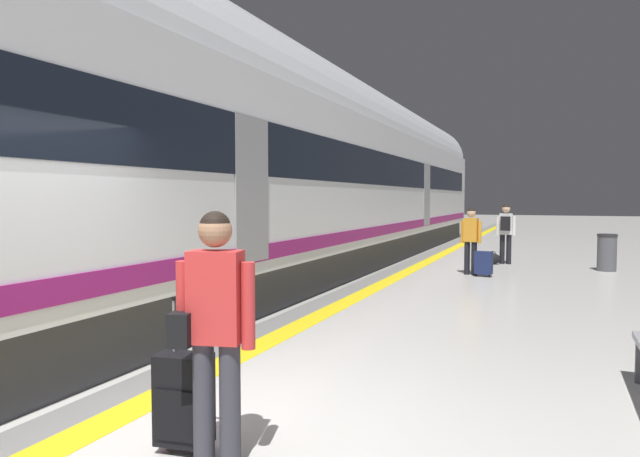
{
  "coord_description": "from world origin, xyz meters",
  "views": [
    {
      "loc": [
        2.54,
        -3.28,
        1.78
      ],
      "look_at": [
        -0.77,
        4.68,
        1.32
      ],
      "focal_mm": 31.61,
      "sensor_mm": 36.0,
      "label": 1
    }
  ],
  "objects_px": {
    "high_speed_train": "(307,167)",
    "rolling_suitcase_foreground": "(184,399)",
    "passenger_near": "(471,236)",
    "suitcase_near": "(484,263)",
    "traveller_foreground": "(214,321)",
    "duffel_bag_mid": "(492,259)",
    "passenger_mid": "(506,229)",
    "waste_bin": "(607,252)"
  },
  "relations": [
    {
      "from": "traveller_foreground",
      "to": "suitcase_near",
      "type": "distance_m",
      "value": 10.16
    },
    {
      "from": "passenger_near",
      "to": "passenger_mid",
      "type": "distance_m",
      "value": 2.63
    },
    {
      "from": "waste_bin",
      "to": "suitcase_near",
      "type": "bearing_deg",
      "value": -140.79
    },
    {
      "from": "high_speed_train",
      "to": "rolling_suitcase_foreground",
      "type": "xyz_separation_m",
      "value": [
        2.95,
        -8.78,
        -2.13
      ]
    },
    {
      "from": "high_speed_train",
      "to": "passenger_mid",
      "type": "height_order",
      "value": "high_speed_train"
    },
    {
      "from": "suitcase_near",
      "to": "duffel_bag_mid",
      "type": "distance_m",
      "value": 2.58
    },
    {
      "from": "rolling_suitcase_foreground",
      "to": "passenger_mid",
      "type": "bearing_deg",
      "value": 84.71
    },
    {
      "from": "suitcase_near",
      "to": "waste_bin",
      "type": "height_order",
      "value": "waste_bin"
    },
    {
      "from": "rolling_suitcase_foreground",
      "to": "passenger_mid",
      "type": "xyz_separation_m",
      "value": [
        1.18,
        12.78,
        0.58
      ]
    },
    {
      "from": "passenger_mid",
      "to": "suitcase_near",
      "type": "bearing_deg",
      "value": -95.37
    },
    {
      "from": "traveller_foreground",
      "to": "rolling_suitcase_foreground",
      "type": "relative_size",
      "value": 1.57
    },
    {
      "from": "passenger_near",
      "to": "waste_bin",
      "type": "relative_size",
      "value": 1.71
    },
    {
      "from": "passenger_mid",
      "to": "duffel_bag_mid",
      "type": "distance_m",
      "value": 0.89
    },
    {
      "from": "waste_bin",
      "to": "duffel_bag_mid",
      "type": "bearing_deg",
      "value": 171.91
    },
    {
      "from": "rolling_suitcase_foreground",
      "to": "passenger_near",
      "type": "bearing_deg",
      "value": 86.63
    },
    {
      "from": "passenger_near",
      "to": "duffel_bag_mid",
      "type": "relative_size",
      "value": 3.55
    },
    {
      "from": "high_speed_train",
      "to": "rolling_suitcase_foreground",
      "type": "relative_size",
      "value": 30.92
    },
    {
      "from": "high_speed_train",
      "to": "passenger_mid",
      "type": "bearing_deg",
      "value": 44.04
    },
    {
      "from": "traveller_foreground",
      "to": "waste_bin",
      "type": "bearing_deg",
      "value": 75.14
    },
    {
      "from": "duffel_bag_mid",
      "to": "waste_bin",
      "type": "xyz_separation_m",
      "value": [
        2.74,
        -0.39,
        0.3
      ]
    },
    {
      "from": "traveller_foreground",
      "to": "duffel_bag_mid",
      "type": "relative_size",
      "value": 3.87
    },
    {
      "from": "passenger_near",
      "to": "rolling_suitcase_foreground",
      "type": "bearing_deg",
      "value": -93.37
    },
    {
      "from": "suitcase_near",
      "to": "passenger_mid",
      "type": "height_order",
      "value": "passenger_mid"
    },
    {
      "from": "passenger_mid",
      "to": "duffel_bag_mid",
      "type": "relative_size",
      "value": 3.68
    },
    {
      "from": "passenger_near",
      "to": "passenger_mid",
      "type": "xyz_separation_m",
      "value": [
        0.58,
        2.56,
        0.05
      ]
    },
    {
      "from": "high_speed_train",
      "to": "duffel_bag_mid",
      "type": "bearing_deg",
      "value": 44.83
    },
    {
      "from": "high_speed_train",
      "to": "traveller_foreground",
      "type": "height_order",
      "value": "high_speed_train"
    },
    {
      "from": "duffel_bag_mid",
      "to": "traveller_foreground",
      "type": "bearing_deg",
      "value": -92.38
    },
    {
      "from": "suitcase_near",
      "to": "passenger_mid",
      "type": "relative_size",
      "value": 0.36
    },
    {
      "from": "suitcase_near",
      "to": "waste_bin",
      "type": "relative_size",
      "value": 0.63
    },
    {
      "from": "rolling_suitcase_foreground",
      "to": "passenger_mid",
      "type": "relative_size",
      "value": 0.67
    },
    {
      "from": "high_speed_train",
      "to": "suitcase_near",
      "type": "relative_size",
      "value": 58.29
    },
    {
      "from": "suitcase_near",
      "to": "high_speed_train",
      "type": "bearing_deg",
      "value": -162.54
    },
    {
      "from": "rolling_suitcase_foreground",
      "to": "passenger_mid",
      "type": "distance_m",
      "value": 12.84
    },
    {
      "from": "passenger_mid",
      "to": "waste_bin",
      "type": "xyz_separation_m",
      "value": [
        2.42,
        -0.6,
        -0.5
      ]
    },
    {
      "from": "passenger_near",
      "to": "waste_bin",
      "type": "height_order",
      "value": "passenger_near"
    },
    {
      "from": "high_speed_train",
      "to": "passenger_near",
      "type": "relative_size",
      "value": 21.52
    },
    {
      "from": "passenger_mid",
      "to": "duffel_bag_mid",
      "type": "xyz_separation_m",
      "value": [
        -0.32,
        -0.21,
        -0.81
      ]
    },
    {
      "from": "traveller_foreground",
      "to": "suitcase_near",
      "type": "xyz_separation_m",
      "value": [
        0.59,
        10.12,
        -0.67
      ]
    },
    {
      "from": "suitcase_near",
      "to": "waste_bin",
      "type": "distance_m",
      "value": 3.46
    },
    {
      "from": "passenger_mid",
      "to": "rolling_suitcase_foreground",
      "type": "bearing_deg",
      "value": -95.29
    },
    {
      "from": "passenger_near",
      "to": "traveller_foreground",
      "type": "bearing_deg",
      "value": -91.47
    }
  ]
}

